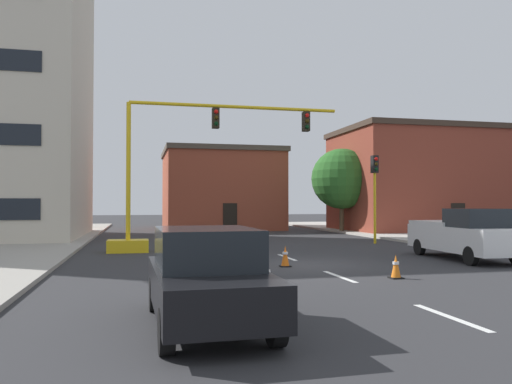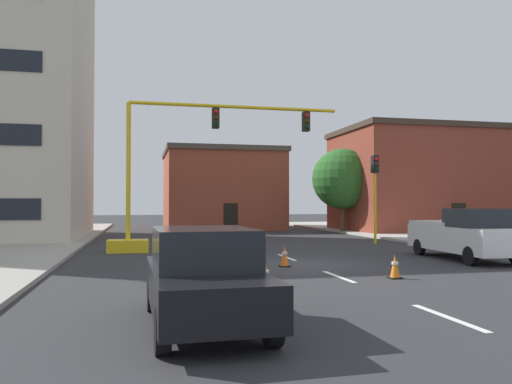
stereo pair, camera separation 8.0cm
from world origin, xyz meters
The scene contains 20 objects.
ground_plane centered at (0.00, 0.00, 0.00)m, with size 160.00×160.00×0.00m, color #2D2D30.
sidewalk_left centered at (-11.53, 8.00, 0.07)m, with size 6.00×56.00×0.14m, color #9E998E.
sidewalk_right centered at (11.53, 8.00, 0.07)m, with size 6.00×56.00×0.14m, color #B2ADA3.
lane_stripe_seg_1 centered at (0.00, -8.50, 0.00)m, with size 0.16×2.40×0.01m, color silver.
lane_stripe_seg_2 centered at (0.00, -3.00, 0.00)m, with size 0.16×2.40×0.01m, color silver.
lane_stripe_seg_3 centered at (0.00, 2.50, 0.00)m, with size 0.16×2.40×0.01m, color silver.
lane_stripe_seg_4 centered at (0.00, 8.00, 0.00)m, with size 0.16×2.40×0.01m, color silver.
lane_stripe_seg_5 centered at (0.00, 13.50, 0.00)m, with size 0.16×2.40×0.01m, color silver.
lane_stripe_seg_6 centered at (0.00, 19.00, 0.00)m, with size 0.16×2.40×0.01m, color silver.
building_brick_center centered at (1.00, 26.28, 3.39)m, with size 9.73×10.22×6.76m.
building_row_right centered at (16.01, 18.70, 4.02)m, with size 13.15×9.19×8.01m.
traffic_signal_gantry centered at (-4.84, 6.21, 2.34)m, with size 10.77×1.20×6.83m.
traffic_light_pole_right centered at (6.68, 8.18, 3.53)m, with size 0.32×0.47×4.80m.
tree_right_far centered at (8.95, 18.24, 4.02)m, with size 4.54×4.54×6.30m.
pickup_truck_white centered at (6.53, 0.17, 0.97)m, with size 2.28×5.50×1.99m.
sedan_black_near_left centered at (-4.65, -8.14, 0.89)m, with size 1.96×4.54×1.74m.
traffic_cone_roadside_a centered at (-0.91, -0.37, 0.36)m, with size 0.36×0.36×0.73m.
traffic_cone_roadside_b centered at (-2.54, -4.19, 0.29)m, with size 0.36×0.36×0.60m.
traffic_cone_roadside_c centered at (1.46, -3.71, 0.34)m, with size 0.36×0.36×0.70m.
traffic_cone_roadside_d centered at (-3.32, 3.03, 0.34)m, with size 0.36×0.36×0.69m.
Camera 2 is at (-5.75, -17.17, 2.19)m, focal length 35.45 mm.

